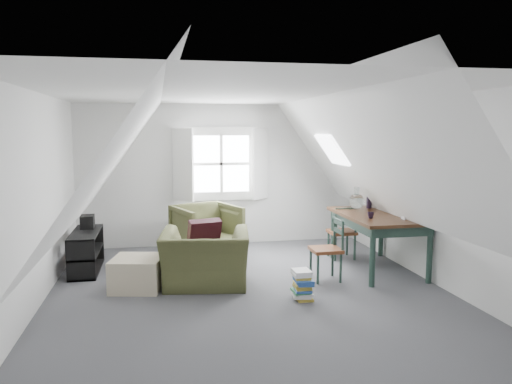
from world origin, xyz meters
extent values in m
plane|color=#46464A|center=(0.00, 0.00, 0.00)|extent=(5.50, 5.50, 0.00)
plane|color=white|center=(0.00, 0.00, 2.50)|extent=(5.50, 5.50, 0.00)
plane|color=silver|center=(0.00, 2.75, 1.25)|extent=(5.00, 0.00, 5.00)
plane|color=silver|center=(0.00, -2.75, 1.25)|extent=(5.00, 0.00, 5.00)
plane|color=silver|center=(-2.50, 0.00, 1.25)|extent=(0.00, 5.50, 5.50)
plane|color=silver|center=(2.50, 0.00, 1.25)|extent=(0.00, 5.50, 5.50)
plane|color=white|center=(-1.55, 0.00, 1.78)|extent=(3.19, 5.50, 4.48)
plane|color=white|center=(1.55, 0.00, 1.78)|extent=(3.19, 5.50, 4.48)
cube|color=white|center=(0.00, 2.73, 1.45)|extent=(1.30, 0.04, 1.30)
cube|color=white|center=(-0.68, 2.57, 1.45)|extent=(0.35, 0.35, 1.25)
cube|color=white|center=(0.68, 2.57, 1.45)|extent=(0.35, 0.35, 1.25)
cube|color=white|center=(0.00, 2.72, 1.45)|extent=(1.00, 0.02, 1.00)
cube|color=white|center=(0.00, 2.70, 1.45)|extent=(1.08, 0.04, 0.05)
cube|color=white|center=(0.00, 2.70, 1.45)|extent=(0.05, 0.04, 1.08)
cube|color=white|center=(1.55, 1.30, 1.75)|extent=(0.35, 0.75, 0.47)
imported|color=#414425|center=(-0.52, 0.35, 0.00)|extent=(1.26, 1.14, 0.73)
imported|color=#414425|center=(-0.36, 1.82, 0.00)|extent=(1.20, 1.22, 0.86)
cube|color=#330E18|center=(-0.52, 0.50, 0.65)|extent=(0.48, 0.35, 0.45)
cube|color=tan|center=(-1.40, 0.38, 0.21)|extent=(0.74, 0.74, 0.41)
cube|color=#321B0D|center=(2.03, 0.61, 0.81)|extent=(1.00, 1.66, 0.04)
cube|color=#21372F|center=(2.03, 0.61, 0.72)|extent=(0.89, 1.55, 0.13)
cylinder|color=#21372F|center=(1.62, -0.13, 0.39)|extent=(0.08, 0.08, 0.79)
cylinder|color=#21372F|center=(2.44, -0.13, 0.39)|extent=(0.08, 0.08, 0.79)
cylinder|color=#21372F|center=(1.62, 1.36, 0.39)|extent=(0.08, 0.08, 0.79)
cylinder|color=#21372F|center=(2.44, 1.36, 0.39)|extent=(0.08, 0.08, 0.79)
sphere|color=silver|center=(1.88, 1.06, 0.96)|extent=(0.24, 0.24, 0.24)
cylinder|color=silver|center=(1.88, 1.06, 1.11)|extent=(0.08, 0.08, 0.13)
cylinder|color=black|center=(2.13, 1.16, 0.96)|extent=(0.08, 0.08, 0.26)
cylinder|color=#3F2D1E|center=(2.13, 1.16, 1.24)|extent=(0.03, 0.05, 0.46)
cylinder|color=#3F2D1E|center=(2.15, 1.17, 1.24)|extent=(0.05, 0.06, 0.46)
cylinder|color=#3F2D1E|center=(2.12, 1.15, 1.24)|extent=(0.05, 0.08, 0.46)
imported|color=black|center=(1.78, 0.31, 0.83)|extent=(0.11, 0.11, 0.09)
cube|color=white|center=(2.23, 0.16, 0.85)|extent=(0.12, 0.09, 0.04)
cube|color=#612C12|center=(1.76, 1.34, 0.43)|extent=(0.40, 0.40, 0.05)
cylinder|color=#21372F|center=(1.92, 1.51, 0.20)|extent=(0.03, 0.03, 0.41)
cylinder|color=#21372F|center=(1.92, 1.18, 0.20)|extent=(0.03, 0.03, 0.41)
cylinder|color=#21372F|center=(1.59, 1.51, 0.20)|extent=(0.03, 0.03, 0.41)
cylinder|color=#21372F|center=(1.59, 1.18, 0.20)|extent=(0.03, 0.03, 0.41)
cylinder|color=#21372F|center=(1.92, 1.16, 0.64)|extent=(0.03, 0.03, 0.43)
cylinder|color=#21372F|center=(1.59, 1.16, 0.64)|extent=(0.03, 0.03, 0.43)
cube|color=#21372F|center=(1.76, 1.16, 0.81)|extent=(0.32, 0.03, 0.08)
cube|color=#21372F|center=(1.76, 1.16, 0.68)|extent=(0.32, 0.03, 0.06)
cube|color=#612C12|center=(1.12, 0.27, 0.42)|extent=(0.40, 0.40, 0.05)
cylinder|color=#21372F|center=(0.96, 0.43, 0.20)|extent=(0.03, 0.03, 0.41)
cylinder|color=#21372F|center=(1.28, 0.43, 0.20)|extent=(0.03, 0.03, 0.41)
cylinder|color=#21372F|center=(0.96, 0.11, 0.20)|extent=(0.03, 0.03, 0.41)
cylinder|color=#21372F|center=(1.28, 0.11, 0.20)|extent=(0.03, 0.03, 0.41)
cylinder|color=#21372F|center=(1.30, 0.43, 0.63)|extent=(0.03, 0.03, 0.42)
cylinder|color=#21372F|center=(1.30, 0.11, 0.63)|extent=(0.03, 0.03, 0.42)
cube|color=#21372F|center=(1.30, 0.27, 0.80)|extent=(0.03, 0.32, 0.08)
cube|color=#21372F|center=(1.30, 0.27, 0.68)|extent=(0.03, 0.32, 0.06)
cube|color=black|center=(-2.16, 1.40, 0.01)|extent=(0.38, 1.14, 0.03)
cube|color=black|center=(-2.16, 1.40, 0.28)|extent=(0.38, 1.14, 0.03)
cube|color=black|center=(-2.16, 1.40, 0.57)|extent=(0.38, 1.14, 0.03)
cube|color=black|center=(-2.16, 0.84, 0.28)|extent=(0.38, 0.03, 0.57)
cube|color=black|center=(-2.16, 1.95, 0.28)|extent=(0.38, 0.03, 0.57)
cube|color=#264C99|center=(-2.16, 1.07, 0.12)|extent=(0.17, 0.19, 0.21)
cube|color=red|center=(-2.16, 1.49, 0.12)|extent=(0.17, 0.23, 0.21)
cube|color=white|center=(-2.16, 1.21, 0.40)|extent=(0.17, 0.21, 0.19)
cube|color=black|center=(-2.16, 1.65, 0.67)|extent=(0.20, 0.27, 0.21)
cube|color=#B29933|center=(0.60, -0.43, 0.02)|extent=(0.19, 0.25, 0.03)
cube|color=white|center=(0.57, -0.41, 0.05)|extent=(0.25, 0.28, 0.03)
cube|color=white|center=(0.61, -0.43, 0.08)|extent=(0.20, 0.27, 0.03)
cube|color=#337F4C|center=(0.56, -0.42, 0.11)|extent=(0.21, 0.25, 0.03)
cube|color=#264C99|center=(0.58, -0.44, 0.13)|extent=(0.22, 0.29, 0.02)
cube|color=#B29933|center=(0.58, -0.42, 0.15)|extent=(0.19, 0.25, 0.02)
cube|color=#B29933|center=(0.59, -0.41, 0.18)|extent=(0.22, 0.28, 0.03)
cube|color=#264C99|center=(0.61, -0.44, 0.21)|extent=(0.22, 0.29, 0.03)
cube|color=#264C99|center=(0.59, -0.44, 0.25)|extent=(0.23, 0.28, 0.03)
cube|color=#B29933|center=(0.58, -0.40, 0.28)|extent=(0.20, 0.26, 0.03)
cube|color=white|center=(0.57, -0.40, 0.31)|extent=(0.21, 0.24, 0.04)
cube|color=white|center=(0.58, -0.40, 0.35)|extent=(0.21, 0.25, 0.03)
camera|label=1|loc=(-1.11, -6.07, 2.06)|focal=35.00mm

